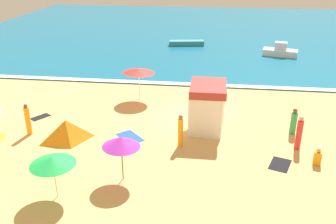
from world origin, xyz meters
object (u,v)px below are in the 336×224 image
beachgoer_6 (28,120)px  beach_umbrella_4 (53,161)px  beach_tent (66,131)px  beachgoer_0 (180,131)px  small_boat_0 (186,43)px  lifeguard_cabana (207,107)px  beachgoer_3 (294,122)px  beachgoer_7 (318,157)px  beach_umbrella_1 (139,71)px  beach_umbrella_6 (121,142)px  small_boat_1 (280,51)px  beachgoer_1 (299,133)px

beachgoer_6 → beach_umbrella_4: bearing=-54.2°
beach_tent → beachgoer_0: bearing=1.5°
beach_umbrella_4 → beach_tent: (-1.49, 4.99, -1.16)m
beach_tent → small_boat_0: 23.68m
lifeguard_cabana → beachgoer_3: 5.02m
beach_tent → beachgoer_7: (13.28, -0.80, -0.24)m
beach_umbrella_1 → beachgoer_0: 7.55m
lifeguard_cabana → beachgoer_0: lifeguard_cabana is taller
beachgoer_6 → beachgoer_3: bearing=7.6°
beach_umbrella_6 → small_boat_1: size_ratio=0.63×
beach_umbrella_1 → beach_umbrella_4: (-1.29, -11.69, -0.36)m
beach_umbrella_6 → beach_umbrella_1: bearing=96.9°
beachgoer_7 → small_boat_0: 25.45m
beach_tent → small_boat_1: small_boat_1 is taller
lifeguard_cabana → beachgoer_1: bearing=-20.8°
beach_umbrella_4 → beach_umbrella_6: 3.02m
beachgoer_7 → small_boat_0: (-8.48, 23.99, -0.03)m
beachgoer_0 → beachgoer_6: 8.82m
beachgoer_3 → small_boat_1: size_ratio=0.45×
beach_umbrella_1 → small_boat_0: (2.02, 16.49, -1.79)m
beachgoer_6 → small_boat_1: size_ratio=0.53×
beachgoer_0 → beachgoer_7: beachgoer_0 is taller
beach_tent → beachgoer_6: beachgoer_6 is taller
beach_umbrella_4 → beachgoer_0: (4.85, 5.15, -0.88)m
beach_umbrella_6 → beachgoer_6: (-6.47, 3.80, -1.06)m
beachgoer_3 → small_boat_0: (-7.87, 20.67, -0.38)m
beachgoer_0 → small_boat_0: size_ratio=0.47×
beachgoer_1 → beachgoer_0: bearing=-175.3°
beach_tent → beachgoer_3: (12.67, 2.52, 0.11)m
beach_umbrella_6 → beachgoer_7: (9.28, 2.50, -1.57)m
beach_tent → small_boat_1: 24.62m
beachgoer_1 → beach_umbrella_4: bearing=-153.0°
beachgoer_1 → small_boat_1: 19.34m
beach_tent → beachgoer_6: size_ratio=1.41×
lifeguard_cabana → beachgoer_7: (5.58, -3.34, -1.05)m
lifeguard_cabana → beachgoer_3: (4.98, -0.01, -0.69)m
beachgoer_3 → beachgoer_1: bearing=-92.1°
beachgoer_6 → beachgoer_7: size_ratio=2.11×
lifeguard_cabana → beach_umbrella_4: (-6.20, -7.52, 0.36)m
beach_tent → small_boat_1: bearing=54.0°
beachgoer_1 → beachgoer_3: bearing=87.9°
beach_umbrella_6 → beach_umbrella_4: bearing=-146.2°
small_boat_0 → beachgoer_3: bearing=-69.2°
lifeguard_cabana → beachgoer_0: bearing=-119.6°
beach_umbrella_1 → beachgoer_3: (9.89, -4.18, -1.40)m
beach_umbrella_1 → beachgoer_1: bearing=-31.5°
beach_tent → beachgoer_7: bearing=-3.5°
beachgoer_0 → small_boat_0: bearing=93.8°
beach_tent → lifeguard_cabana: bearing=18.2°
beach_tent → beachgoer_1: (12.60, 0.68, 0.29)m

